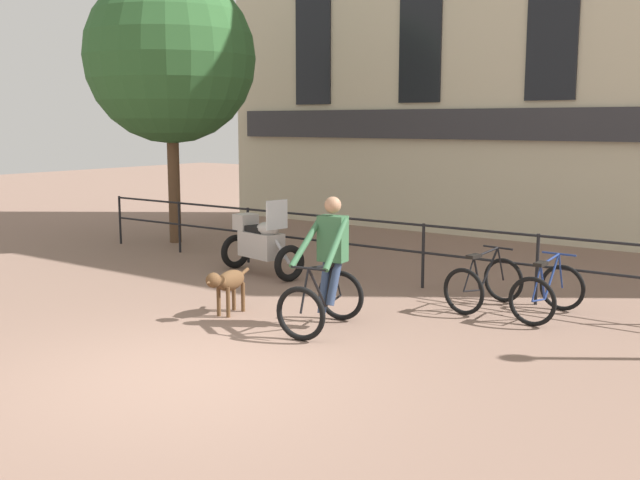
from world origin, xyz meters
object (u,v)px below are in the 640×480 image
(dog, at_px, (227,282))
(cyclist_with_bike, at_px, (327,270))
(parked_motorcycle, at_px, (261,243))
(parked_bicycle_mid_left, at_px, (548,292))
(parked_bicycle_near_lamp, at_px, (484,284))

(dog, bearing_deg, cyclist_with_bike, 2.93)
(parked_motorcycle, height_order, parked_bicycle_mid_left, parked_motorcycle)
(parked_motorcycle, xyz_separation_m, parked_bicycle_near_lamp, (4.16, 0.06, -0.20))
(dog, xyz_separation_m, parked_motorcycle, (-1.47, 2.40, 0.09))
(dog, bearing_deg, parked_bicycle_near_lamp, 33.73)
(parked_bicycle_near_lamp, height_order, parked_bicycle_mid_left, same)
(cyclist_with_bike, relative_size, dog, 1.70)
(parked_bicycle_mid_left, bearing_deg, parked_motorcycle, 3.07)
(dog, distance_m, parked_motorcycle, 2.81)
(dog, bearing_deg, parked_bicycle_mid_left, 25.52)
(cyclist_with_bike, bearing_deg, parked_motorcycle, 136.09)
(cyclist_with_bike, height_order, parked_bicycle_mid_left, cyclist_with_bike)
(cyclist_with_bike, height_order, parked_bicycle_near_lamp, cyclist_with_bike)
(cyclist_with_bike, distance_m, parked_bicycle_near_lamp, 2.52)
(parked_motorcycle, relative_size, parked_bicycle_near_lamp, 1.49)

